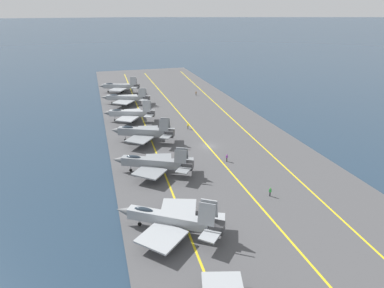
# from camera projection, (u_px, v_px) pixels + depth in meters

# --- Properties ---
(ground_plane) EXTENTS (2000.00, 2000.00, 0.00)m
(ground_plane) POSITION_uv_depth(u_px,v_px,m) (208.00, 148.00, 84.54)
(ground_plane) COLOR #23384C
(carrier_deck) EXTENTS (225.50, 47.39, 0.40)m
(carrier_deck) POSITION_uv_depth(u_px,v_px,m) (208.00, 147.00, 84.47)
(carrier_deck) COLOR #4C4C4F
(carrier_deck) RESTS_ON ground
(deck_stripe_foul_line) EXTENTS (202.62, 12.31, 0.01)m
(deck_stripe_foul_line) POSITION_uv_depth(u_px,v_px,m) (256.00, 141.00, 87.74)
(deck_stripe_foul_line) COLOR yellow
(deck_stripe_foul_line) RESTS_ON carrier_deck
(deck_stripe_centerline) EXTENTS (202.95, 0.36, 0.01)m
(deck_stripe_centerline) POSITION_uv_depth(u_px,v_px,m) (208.00, 146.00, 84.39)
(deck_stripe_centerline) COLOR yellow
(deck_stripe_centerline) RESTS_ON carrier_deck
(deck_stripe_edge_line) EXTENTS (202.88, 6.14, 0.01)m
(deck_stripe_edge_line) POSITION_uv_depth(u_px,v_px,m) (156.00, 152.00, 81.04)
(deck_stripe_edge_line) COLOR yellow
(deck_stripe_edge_line) RESTS_ON carrier_deck
(parked_jet_second) EXTENTS (14.18, 16.59, 6.39)m
(parked_jet_second) POSITION_uv_depth(u_px,v_px,m) (171.00, 219.00, 51.70)
(parked_jet_second) COLOR #9EA3A8
(parked_jet_second) RESTS_ON carrier_deck
(parked_jet_third) EXTENTS (12.68, 16.87, 6.00)m
(parked_jet_third) POSITION_uv_depth(u_px,v_px,m) (154.00, 163.00, 69.73)
(parked_jet_third) COLOR gray
(parked_jet_third) RESTS_ON carrier_deck
(parked_jet_fourth) EXTENTS (13.27, 16.37, 6.58)m
(parked_jet_fourth) POSITION_uv_depth(u_px,v_px,m) (143.00, 132.00, 85.78)
(parked_jet_fourth) COLOR gray
(parked_jet_fourth) RESTS_ON carrier_deck
(parked_jet_fifth) EXTENTS (13.14, 15.66, 6.45)m
(parked_jet_fifth) POSITION_uv_depth(u_px,v_px,m) (130.00, 113.00, 101.32)
(parked_jet_fifth) COLOR #9EA3A8
(parked_jet_fifth) RESTS_ON carrier_deck
(parked_jet_sixth) EXTENTS (13.88, 17.35, 5.73)m
(parked_jet_sixth) POSITION_uv_depth(u_px,v_px,m) (126.00, 98.00, 119.18)
(parked_jet_sixth) COLOR #93999E
(parked_jet_sixth) RESTS_ON carrier_deck
(parked_jet_seventh) EXTENTS (13.75, 16.43, 6.14)m
(parked_jet_seventh) POSITION_uv_depth(u_px,v_px,m) (120.00, 86.00, 135.34)
(parked_jet_seventh) COLOR #93999E
(parked_jet_seventh) RESTS_ON carrier_deck
(crew_yellow_vest) EXTENTS (0.31, 0.41, 1.71)m
(crew_yellow_vest) POSITION_uv_depth(u_px,v_px,m) (188.00, 126.00, 95.65)
(crew_yellow_vest) COLOR #4C473D
(crew_yellow_vest) RESTS_ON carrier_deck
(crew_purple_vest) EXTENTS (0.41, 0.46, 1.76)m
(crew_purple_vest) POSITION_uv_depth(u_px,v_px,m) (227.00, 157.00, 75.73)
(crew_purple_vest) COLOR #383328
(crew_purple_vest) RESTS_ON carrier_deck
(crew_brown_vest) EXTENTS (0.45, 0.39, 1.75)m
(crew_brown_vest) POSITION_uv_depth(u_px,v_px,m) (196.00, 93.00, 131.31)
(crew_brown_vest) COLOR #383328
(crew_brown_vest) RESTS_ON carrier_deck
(crew_green_vest) EXTENTS (0.46, 0.42, 1.74)m
(crew_green_vest) POSITION_uv_depth(u_px,v_px,m) (270.00, 191.00, 61.94)
(crew_green_vest) COLOR #232328
(crew_green_vest) RESTS_ON carrier_deck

